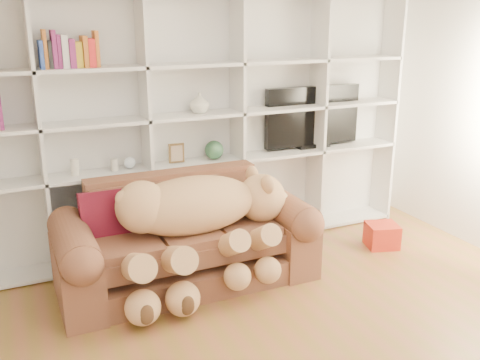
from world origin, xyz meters
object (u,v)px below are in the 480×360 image
teddy_bear (198,219)px  tv (312,117)px  sofa (186,244)px  gift_box (382,235)px

teddy_bear → tv: (1.56, 0.84, 0.56)m
sofa → gift_box: 1.98m
sofa → teddy_bear: bearing=-74.4°
gift_box → tv: size_ratio=0.27×
teddy_bear → tv: 1.85m
sofa → tv: (1.61, 0.66, 0.84)m
gift_box → teddy_bear: bearing=-178.6°
sofa → gift_box: (1.96, -0.13, -0.22)m
sofa → gift_box: size_ratio=7.30×
teddy_bear → tv: bearing=30.8°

